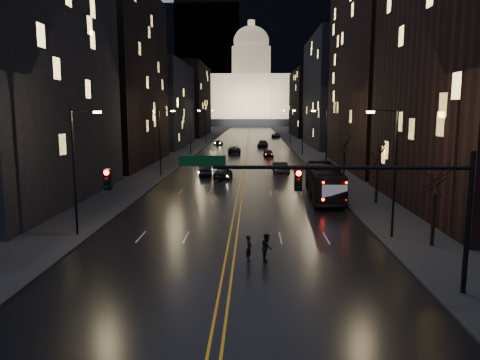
# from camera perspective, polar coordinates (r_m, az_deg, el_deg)

# --- Properties ---
(ground) EXTENTS (900.00, 900.00, 0.00)m
(ground) POSITION_cam_1_polar(r_m,az_deg,el_deg) (23.48, -1.93, -13.62)
(ground) COLOR black
(ground) RESTS_ON ground
(road) EXTENTS (20.00, 320.00, 0.02)m
(road) POSITION_cam_1_polar(r_m,az_deg,el_deg) (151.96, 1.11, 5.22)
(road) COLOR black
(road) RESTS_ON ground
(sidewalk_left) EXTENTS (8.00, 320.00, 0.16)m
(sidewalk_left) POSITION_cam_1_polar(r_m,az_deg,el_deg) (152.73, -4.17, 5.24)
(sidewalk_left) COLOR black
(sidewalk_left) RESTS_ON ground
(sidewalk_right) EXTENTS (8.00, 320.00, 0.16)m
(sidewalk_right) POSITION_cam_1_polar(r_m,az_deg,el_deg) (152.48, 6.40, 5.20)
(sidewalk_right) COLOR black
(sidewalk_right) RESTS_ON ground
(center_line) EXTENTS (0.62, 320.00, 0.01)m
(center_line) POSITION_cam_1_polar(r_m,az_deg,el_deg) (151.96, 1.11, 5.22)
(center_line) COLOR orange
(center_line) RESTS_ON road
(building_left_near) EXTENTS (12.00, 28.00, 22.00)m
(building_left_near) POSITION_cam_1_polar(r_m,az_deg,el_deg) (49.15, -25.91, 10.21)
(building_left_near) COLOR black
(building_left_near) RESTS_ON ground
(building_left_mid) EXTENTS (12.00, 30.00, 28.00)m
(building_left_mid) POSITION_cam_1_polar(r_m,az_deg,el_deg) (79.11, -15.15, 11.99)
(building_left_mid) COLOR black
(building_left_mid) RESTS_ON ground
(building_left_far) EXTENTS (12.00, 34.00, 20.00)m
(building_left_far) POSITION_cam_1_polar(r_m,az_deg,el_deg) (115.89, -9.63, 9.00)
(building_left_far) COLOR black
(building_left_far) RESTS_ON ground
(building_left_dist) EXTENTS (12.00, 40.00, 24.00)m
(building_left_dist) POSITION_cam_1_polar(r_m,az_deg,el_deg) (163.27, -6.34, 9.61)
(building_left_dist) COLOR black
(building_left_dist) RESTS_ON ground
(building_right_tall) EXTENTS (12.00, 30.00, 38.00)m
(building_right_tall) POSITION_cam_1_polar(r_m,az_deg,el_deg) (75.02, 17.46, 15.94)
(building_right_tall) COLOR black
(building_right_tall) RESTS_ON ground
(building_right_mid) EXTENTS (12.00, 34.00, 26.00)m
(building_right_mid) POSITION_cam_1_polar(r_m,az_deg,el_deg) (115.45, 11.60, 10.44)
(building_right_mid) COLOR black
(building_right_mid) RESTS_ON ground
(building_right_dist) EXTENTS (12.00, 40.00, 22.00)m
(building_right_dist) POSITION_cam_1_polar(r_m,az_deg,el_deg) (162.90, 8.66, 9.21)
(building_right_dist) COLOR black
(building_right_dist) RESTS_ON ground
(mountain_ridge) EXTENTS (520.00, 60.00, 130.00)m
(mountain_ridge) POSITION_cam_1_polar(r_m,az_deg,el_deg) (407.44, 7.35, 16.41)
(mountain_ridge) COLOR black
(mountain_ridge) RESTS_ON ground
(capitol) EXTENTS (90.00, 50.00, 58.50)m
(capitol) POSITION_cam_1_polar(r_m,az_deg,el_deg) (271.83, 1.36, 10.30)
(capitol) COLOR black
(capitol) RESTS_ON ground
(traffic_signal) EXTENTS (17.29, 0.45, 7.00)m
(traffic_signal) POSITION_cam_1_polar(r_m,az_deg,el_deg) (22.48, 13.21, -1.30)
(traffic_signal) COLOR black
(traffic_signal) RESTS_ON ground
(streetlamp_right_near) EXTENTS (2.13, 0.25, 9.00)m
(streetlamp_right_near) POSITION_cam_1_polar(r_m,az_deg,el_deg) (33.29, 18.08, 1.62)
(streetlamp_right_near) COLOR black
(streetlamp_right_near) RESTS_ON ground
(streetlamp_left_near) EXTENTS (2.13, 0.25, 9.00)m
(streetlamp_left_near) POSITION_cam_1_polar(r_m,az_deg,el_deg) (34.18, -19.31, 1.73)
(streetlamp_left_near) COLOR black
(streetlamp_left_near) RESTS_ON ground
(streetlamp_right_mid) EXTENTS (2.13, 0.25, 9.00)m
(streetlamp_right_mid) POSITION_cam_1_polar(r_m,az_deg,el_deg) (62.53, 10.34, 4.96)
(streetlamp_right_mid) COLOR black
(streetlamp_right_mid) RESTS_ON ground
(streetlamp_left_mid) EXTENTS (2.13, 0.25, 9.00)m
(streetlamp_left_mid) POSITION_cam_1_polar(r_m,az_deg,el_deg) (63.01, -9.58, 5.00)
(streetlamp_left_mid) COLOR black
(streetlamp_left_mid) RESTS_ON ground
(streetlamp_right_far) EXTENTS (2.13, 0.25, 9.00)m
(streetlamp_right_far) POSITION_cam_1_polar(r_m,az_deg,el_deg) (92.26, 7.54, 6.14)
(streetlamp_right_far) COLOR black
(streetlamp_right_far) RESTS_ON ground
(streetlamp_left_far) EXTENTS (2.13, 0.25, 9.00)m
(streetlamp_left_far) POSITION_cam_1_polar(r_m,az_deg,el_deg) (92.58, -5.98, 6.17)
(streetlamp_left_far) COLOR black
(streetlamp_left_far) RESTS_ON ground
(streetlamp_right_dist) EXTENTS (2.13, 0.25, 9.00)m
(streetlamp_right_dist) POSITION_cam_1_polar(r_m,az_deg,el_deg) (122.12, 6.10, 6.74)
(streetlamp_right_dist) COLOR black
(streetlamp_right_dist) RESTS_ON ground
(streetlamp_left_dist) EXTENTS (2.13, 0.25, 9.00)m
(streetlamp_left_dist) POSITION_cam_1_polar(r_m,az_deg,el_deg) (122.37, -4.12, 6.77)
(streetlamp_left_dist) COLOR black
(streetlamp_left_dist) RESTS_ON ground
(tree_right_near) EXTENTS (2.40, 2.40, 6.65)m
(tree_right_near) POSITION_cam_1_polar(r_m,az_deg,el_deg) (32.18, 22.76, 0.14)
(tree_right_near) COLOR black
(tree_right_near) RESTS_ON ground
(tree_right_mid) EXTENTS (2.40, 2.40, 6.65)m
(tree_right_mid) POSITION_cam_1_polar(r_m,az_deg,el_deg) (45.42, 16.45, 2.73)
(tree_right_mid) COLOR black
(tree_right_mid) RESTS_ON ground
(tree_right_far) EXTENTS (2.40, 2.40, 6.65)m
(tree_right_far) POSITION_cam_1_polar(r_m,az_deg,el_deg) (60.97, 12.64, 4.27)
(tree_right_far) COLOR black
(tree_right_far) RESTS_ON ground
(bus) EXTENTS (3.42, 12.39, 3.42)m
(bus) POSITION_cam_1_polar(r_m,az_deg,el_deg) (47.40, 10.24, -0.26)
(bus) COLOR black
(bus) RESTS_ON ground
(oncoming_car_a) EXTENTS (2.46, 4.99, 1.64)m
(oncoming_car_a) POSITION_cam_1_polar(r_m,az_deg,el_deg) (60.26, -2.08, 0.88)
(oncoming_car_a) COLOR black
(oncoming_car_a) RESTS_ON ground
(oncoming_car_b) EXTENTS (2.35, 5.10, 1.62)m
(oncoming_car_b) POSITION_cam_1_polar(r_m,az_deg,el_deg) (63.78, -4.31, 1.28)
(oncoming_car_b) COLOR black
(oncoming_car_b) RESTS_ON ground
(oncoming_car_c) EXTENTS (2.79, 5.68, 1.55)m
(oncoming_car_c) POSITION_cam_1_polar(r_m,az_deg,el_deg) (96.04, -0.70, 3.73)
(oncoming_car_c) COLOR black
(oncoming_car_c) RESTS_ON ground
(oncoming_car_d) EXTENTS (2.37, 4.61, 1.28)m
(oncoming_car_d) POSITION_cam_1_polar(r_m,az_deg,el_deg) (118.03, -2.68, 4.55)
(oncoming_car_d) COLOR black
(oncoming_car_d) RESTS_ON ground
(receding_car_a) EXTENTS (2.18, 5.17, 1.66)m
(receding_car_a) POSITION_cam_1_polar(r_m,az_deg,el_deg) (65.03, 5.00, 1.43)
(receding_car_a) COLOR black
(receding_car_a) RESTS_ON ground
(receding_car_b) EXTENTS (1.96, 4.47, 1.50)m
(receding_car_b) POSITION_cam_1_polar(r_m,az_deg,el_deg) (88.44, 3.48, 3.28)
(receding_car_b) COLOR black
(receding_car_b) RESTS_ON ground
(receding_car_c) EXTENTS (2.87, 5.90, 1.65)m
(receding_car_c) POSITION_cam_1_polar(r_m,az_deg,el_deg) (111.38, 2.79, 4.41)
(receding_car_c) COLOR black
(receding_car_c) RESTS_ON ground
(receding_car_d) EXTENTS (2.64, 5.57, 1.54)m
(receding_car_d) POSITION_cam_1_polar(r_m,az_deg,el_deg) (150.00, 4.36, 5.44)
(receding_car_d) COLOR black
(receding_car_d) RESTS_ON ground
(pedestrian_a) EXTENTS (0.48, 0.63, 1.54)m
(pedestrian_a) POSITION_cam_1_polar(r_m,az_deg,el_deg) (27.90, 1.10, -8.31)
(pedestrian_a) COLOR black
(pedestrian_a) RESTS_ON ground
(pedestrian_b) EXTENTS (0.46, 0.81, 1.66)m
(pedestrian_b) POSITION_cam_1_polar(r_m,az_deg,el_deg) (27.89, 3.29, -8.20)
(pedestrian_b) COLOR black
(pedestrian_b) RESTS_ON ground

